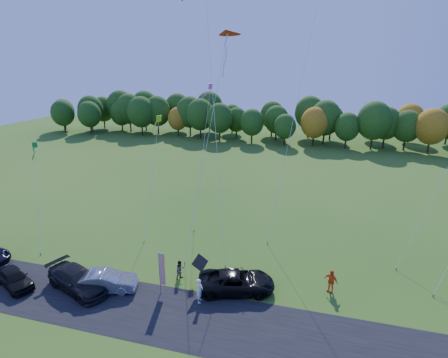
% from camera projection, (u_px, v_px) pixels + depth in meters
% --- Properties ---
extents(ground, '(160.00, 160.00, 0.00)m').
position_uv_depth(ground, '(204.00, 284.00, 27.97)').
color(ground, '#2D5B18').
extents(asphalt_strip, '(90.00, 6.00, 0.01)m').
position_uv_depth(asphalt_strip, '(186.00, 318.00, 24.30)').
color(asphalt_strip, black).
rests_on(asphalt_strip, ground).
extents(tree_line, '(116.00, 12.00, 10.00)m').
position_uv_depth(tree_line, '(281.00, 142.00, 78.34)').
color(tree_line, '#1E4711').
rests_on(tree_line, ground).
extents(black_suv, '(6.40, 4.24, 1.63)m').
position_uv_depth(black_suv, '(236.00, 281.00, 26.98)').
color(black_suv, black).
rests_on(black_suv, ground).
extents(silver_sedan, '(5.16, 3.09, 1.61)m').
position_uv_depth(silver_sedan, '(105.00, 281.00, 27.04)').
color(silver_sedan, '#ABABB0').
rests_on(silver_sedan, ground).
extents(dark_truck_a, '(6.29, 4.21, 1.69)m').
position_uv_depth(dark_truck_a, '(78.00, 280.00, 27.15)').
color(dark_truck_a, black).
rests_on(dark_truck_a, ground).
extents(dark_truck_b, '(4.51, 3.27, 1.43)m').
position_uv_depth(dark_truck_b, '(14.00, 278.00, 27.59)').
color(dark_truck_b, black).
rests_on(dark_truck_b, ground).
extents(person_tailgate_a, '(0.49, 0.72, 1.90)m').
position_uv_depth(person_tailgate_a, '(200.00, 291.00, 25.67)').
color(person_tailgate_a, white).
rests_on(person_tailgate_a, ground).
extents(person_tailgate_b, '(0.92, 0.99, 1.62)m').
position_uv_depth(person_tailgate_b, '(180.00, 270.00, 28.50)').
color(person_tailgate_b, gray).
rests_on(person_tailgate_b, ground).
extents(person_east, '(1.18, 0.94, 1.88)m').
position_uv_depth(person_east, '(331.00, 281.00, 26.84)').
color(person_east, '#E95515').
rests_on(person_east, ground).
extents(feather_flag, '(0.48, 0.07, 3.57)m').
position_uv_depth(feather_flag, '(161.00, 269.00, 26.22)').
color(feather_flag, '#999999').
rests_on(feather_flag, ground).
extents(kite_delta_blue, '(6.15, 10.10, 27.65)m').
position_uv_depth(kite_delta_blue, '(213.00, 105.00, 30.78)').
color(kite_delta_blue, '#4C3F33').
rests_on(kite_delta_blue, ground).
extents(kite_parafoil_orange, '(5.69, 13.95, 31.04)m').
position_uv_depth(kite_parafoil_orange, '(302.00, 79.00, 35.03)').
color(kite_parafoil_orange, '#4C3F33').
rests_on(kite_parafoil_orange, ground).
extents(kite_delta_red, '(3.03, 8.46, 20.74)m').
position_uv_depth(kite_delta_red, '(207.00, 141.00, 30.96)').
color(kite_delta_red, '#4C3F33').
rests_on(kite_delta_red, ground).
extents(kite_parafoil_rainbow, '(8.17, 6.81, 16.61)m').
position_uv_depth(kite_parafoil_rainbow, '(446.00, 172.00, 29.42)').
color(kite_parafoil_rainbow, '#4C3F33').
rests_on(kite_parafoil_rainbow, ground).
extents(kite_diamond_yellow, '(1.69, 7.74, 11.90)m').
position_uv_depth(kite_diamond_yellow, '(152.00, 176.00, 36.09)').
color(kite_diamond_yellow, '#4C3F33').
rests_on(kite_diamond_yellow, ground).
extents(kite_diamond_green, '(4.12, 5.74, 9.66)m').
position_uv_depth(kite_diamond_green, '(37.00, 197.00, 33.64)').
color(kite_diamond_green, '#4C3F33').
rests_on(kite_diamond_green, ground).
extents(kite_diamond_pink, '(1.09, 8.40, 15.04)m').
position_uv_depth(kite_diamond_pink, '(203.00, 153.00, 38.08)').
color(kite_diamond_pink, '#4C3F33').
rests_on(kite_diamond_pink, ground).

